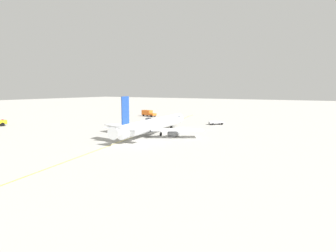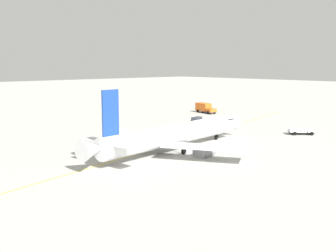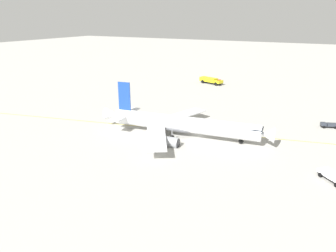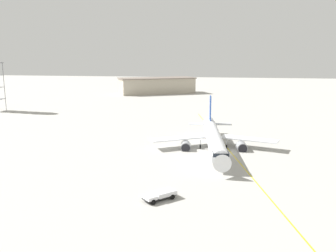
# 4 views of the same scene
# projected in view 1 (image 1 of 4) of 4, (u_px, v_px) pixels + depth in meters

# --- Properties ---
(ground_plane) EXTENTS (600.00, 600.00, 0.00)m
(ground_plane) POSITION_uv_depth(u_px,v_px,m) (151.00, 133.00, 90.66)
(ground_plane) COLOR #ADAAA3
(airliner_main) EXTENTS (41.59, 32.57, 12.21)m
(airliner_main) POSITION_uv_depth(u_px,v_px,m) (153.00, 125.00, 86.49)
(airliner_main) COLOR white
(airliner_main) RESTS_ON ground_plane
(pushback_tug_truck) EXTENTS (5.53, 5.54, 1.30)m
(pushback_tug_truck) POSITION_uv_depth(u_px,v_px,m) (216.00, 123.00, 110.68)
(pushback_tug_truck) COLOR #232326
(pushback_tug_truck) RESTS_ON ground_plane
(baggage_truck_truck) EXTENTS (4.33, 2.89, 1.22)m
(baggage_truck_truck) POSITION_uv_depth(u_px,v_px,m) (148.00, 119.00, 124.50)
(baggage_truck_truck) COLOR #232326
(baggage_truck_truck) RESTS_ON ground_plane
(catering_truck_truck) EXTENTS (4.03, 8.33, 3.10)m
(catering_truck_truck) POSITION_uv_depth(u_px,v_px,m) (148.00, 113.00, 143.42)
(catering_truck_truck) COLOR #232326
(catering_truck_truck) RESTS_ON ground_plane
(taxiway_centreline) EXTENTS (120.77, 27.64, 0.01)m
(taxiway_centreline) POSITION_uv_depth(u_px,v_px,m) (149.00, 131.00, 94.14)
(taxiway_centreline) COLOR yellow
(taxiway_centreline) RESTS_ON ground_plane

